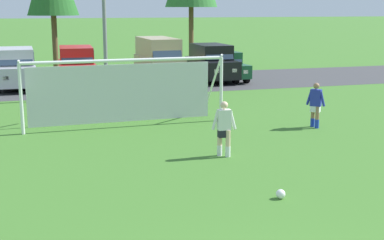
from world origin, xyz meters
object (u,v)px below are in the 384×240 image
soccer_goal (123,89)px  player_striker_near (224,129)px  parked_car_slot_right (158,58)px  parked_car_slot_end (223,66)px  parked_car_slot_center (17,68)px  soccer_ball (281,194)px  parked_car_slot_far_right (212,62)px  street_lamp (108,18)px  player_midfield_center (315,105)px  parked_car_slot_center_right (77,66)px

soccer_goal → player_striker_near: 5.92m
parked_car_slot_right → parked_car_slot_end: (3.63, -1.35, -0.47)m
soccer_goal → parked_car_slot_center: (-3.91, 10.38, -0.18)m
soccer_ball → soccer_goal: size_ratio=0.03×
parked_car_slot_far_right → street_lamp: street_lamp is taller
soccer_goal → parked_car_slot_center: 11.09m
soccer_ball → player_midfield_center: size_ratio=0.13×
parked_car_slot_right → street_lamp: street_lamp is taller
player_midfield_center → parked_car_slot_far_right: size_ratio=0.36×
player_striker_near → parked_car_slot_end: 16.72m
player_striker_near → player_midfield_center: size_ratio=1.00×
soccer_ball → parked_car_slot_right: size_ratio=0.05×
player_striker_near → parked_car_slot_far_right: (5.02, 15.75, 0.29)m
parked_car_slot_end → street_lamp: 9.02m
street_lamp → soccer_goal: bearing=-93.8°
parked_car_slot_center → parked_car_slot_center_right: bearing=3.5°
player_midfield_center → parked_car_slot_far_right: 13.07m
soccer_goal → street_lamp: (0.39, 5.86, 2.53)m
parked_car_slot_center_right → parked_car_slot_right: size_ratio=0.97×
parked_car_slot_center_right → parked_car_slot_far_right: bearing=-2.7°
parked_car_slot_right → player_midfield_center: bearing=-80.5°
parked_car_slot_center → parked_car_slot_center_right: size_ratio=0.98×
parked_car_slot_right → parked_car_slot_end: size_ratio=1.14×
soccer_goal → parked_car_slot_far_right: 12.40m
soccer_ball → parked_car_slot_right: 20.97m
player_striker_near → street_lamp: 11.90m
soccer_ball → parked_car_slot_center: 20.60m
soccer_ball → street_lamp: bearing=96.1°
player_striker_near → parked_car_slot_far_right: parked_car_slot_far_right is taller
parked_car_slot_center → parked_car_slot_right: size_ratio=0.95×
street_lamp → player_striker_near: bearing=-81.9°
player_striker_near → parked_car_slot_right: 17.18m
player_midfield_center → parked_car_slot_end: size_ratio=0.39×
parked_car_slot_center → parked_car_slot_far_right: 10.95m
parked_car_slot_far_right → player_midfield_center: bearing=-92.2°
parked_car_slot_far_right → player_striker_near: bearing=-107.7°
parked_car_slot_right → parked_car_slot_end: 3.90m
parked_car_slot_far_right → street_lamp: bearing=-146.8°
street_lamp → parked_car_slot_center: bearing=133.7°
soccer_ball → parked_car_slot_end: (5.75, 19.48, 0.77)m
soccer_goal → street_lamp: bearing=86.2°
street_lamp → player_midfield_center: bearing=-54.8°
parked_car_slot_center_right → parked_car_slot_end: (8.50, -0.42, -0.24)m
soccer_goal → parked_car_slot_center: soccer_goal is taller
player_midfield_center → parked_car_slot_center: size_ratio=0.36×
soccer_goal → parked_car_slot_end: 12.78m
parked_car_slot_center → parked_car_slot_center_right: 3.17m
street_lamp → soccer_ball: bearing=-83.9°
player_striker_near → parked_car_slot_right: (2.12, 17.04, 0.52)m
player_striker_near → parked_car_slot_end: parked_car_slot_end is taller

